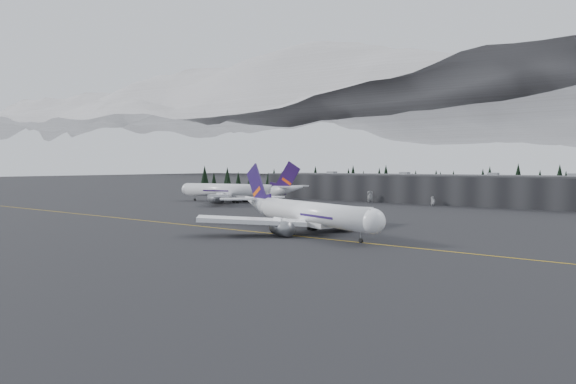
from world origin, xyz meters
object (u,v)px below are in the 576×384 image
Objects in this scene: jet_main at (302,212)px; terminal at (425,188)px; gse_vehicle_a at (370,201)px; gse_vehicle_b at (433,204)px; jet_parked at (239,191)px.

terminal is at bearing 117.45° from jet_main.
gse_vehicle_b is (29.62, -0.60, -0.06)m from gse_vehicle_a.
terminal is 2.79× the size of jet_main.
jet_main is 14.65× the size of gse_vehicle_b.
terminal is at bearing -145.15° from gse_vehicle_b.
jet_main is at bearing 130.09° from jet_parked.
jet_main is 10.94× the size of gse_vehicle_a.
jet_main is at bearing -94.22° from gse_vehicle_a.
gse_vehicle_b is at bearing -23.75° from gse_vehicle_a.
jet_parked is 85.14m from gse_vehicle_b.
terminal is 30.49× the size of gse_vehicle_a.
jet_main is at bearing -82.80° from terminal.
jet_main reaches higher than terminal.
terminal is at bearing -152.32° from jet_parked.
gse_vehicle_a is at bearing 128.61° from jet_main.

